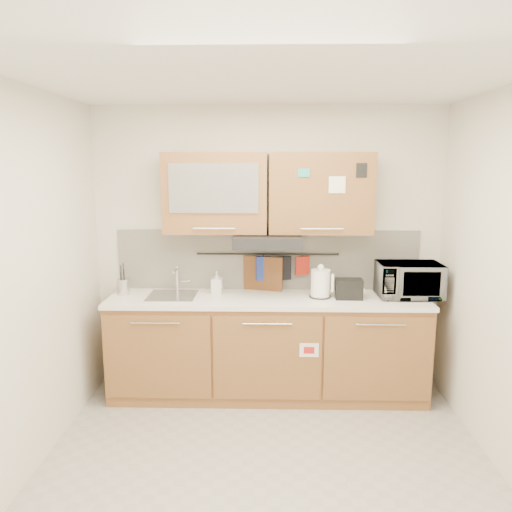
{
  "coord_description": "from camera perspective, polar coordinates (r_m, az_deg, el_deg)",
  "views": [
    {
      "loc": [
        -0.0,
        -3.08,
        2.1
      ],
      "look_at": [
        -0.1,
        1.05,
        1.32
      ],
      "focal_mm": 35.0,
      "sensor_mm": 36.0,
      "label": 1
    }
  ],
  "objects": [
    {
      "name": "utensil_rail",
      "position": [
        4.61,
        1.34,
        0.22
      ],
      "size": [
        1.3,
        0.02,
        0.02
      ],
      "primitive_type": "cylinder",
      "rotation": [
        0.0,
        1.57,
        0.0
      ],
      "color": "black",
      "rests_on": "backsplash"
    },
    {
      "name": "sink",
      "position": [
        4.53,
        -9.52,
        -4.48
      ],
      "size": [
        0.42,
        0.4,
        0.26
      ],
      "color": "silver",
      "rests_on": "countertop"
    },
    {
      "name": "wall_left",
      "position": [
        3.56,
        -25.4,
        -3.29
      ],
      "size": [
        0.0,
        3.0,
        3.0
      ],
      "primitive_type": "plane",
      "rotation": [
        1.57,
        0.0,
        1.57
      ],
      "color": "silver",
      "rests_on": "ground"
    },
    {
      "name": "countertop",
      "position": [
        4.44,
        1.32,
        -4.97
      ],
      "size": [
        2.82,
        0.62,
        0.04
      ],
      "primitive_type": "cube",
      "color": "white",
      "rests_on": "base_cabinet"
    },
    {
      "name": "cutting_board",
      "position": [
        4.65,
        0.8,
        -2.82
      ],
      "size": [
        0.36,
        0.12,
        0.46
      ],
      "primitive_type": "cube",
      "rotation": [
        0.0,
        0.0,
        -0.26
      ],
      "color": "brown",
      "rests_on": "utensil_rail"
    },
    {
      "name": "dark_pouch",
      "position": [
        4.62,
        3.17,
        -1.4
      ],
      "size": [
        0.14,
        0.09,
        0.22
      ],
      "primitive_type": "cube",
      "rotation": [
        0.0,
        0.0,
        0.37
      ],
      "color": "black",
      "rests_on": "utensil_rail"
    },
    {
      "name": "kettle",
      "position": [
        4.44,
        7.39,
        -3.2
      ],
      "size": [
        0.22,
        0.2,
        0.3
      ],
      "rotation": [
        0.0,
        0.0,
        -0.24
      ],
      "color": "white",
      "rests_on": "countertop"
    },
    {
      "name": "base_cabinet",
      "position": [
        4.6,
        1.29,
        -10.91
      ],
      "size": [
        2.8,
        0.64,
        0.88
      ],
      "color": "olive",
      "rests_on": "floor"
    },
    {
      "name": "oven_mitt",
      "position": [
        4.62,
        0.86,
        -1.42
      ],
      "size": [
        0.14,
        0.06,
        0.22
      ],
      "primitive_type": "cube",
      "rotation": [
        0.0,
        0.0,
        0.24
      ],
      "color": "#203495",
      "rests_on": "utensil_rail"
    },
    {
      "name": "utensil_crock",
      "position": [
        4.66,
        -14.9,
        -3.37
      ],
      "size": [
        0.12,
        0.12,
        0.29
      ],
      "rotation": [
        0.0,
        0.0,
        -0.06
      ],
      "color": "silver",
      "rests_on": "countertop"
    },
    {
      "name": "microwave",
      "position": [
        4.61,
        17.07,
        -2.65
      ],
      "size": [
        0.55,
        0.38,
        0.3
      ],
      "primitive_type": "imported",
      "rotation": [
        0.0,
        0.0,
        0.01
      ],
      "color": "#999999",
      "rests_on": "countertop"
    },
    {
      "name": "upper_cabinets",
      "position": [
        4.41,
        1.31,
        7.22
      ],
      "size": [
        1.82,
        0.37,
        0.7
      ],
      "color": "olive",
      "rests_on": "wall_back"
    },
    {
      "name": "soap_bottle",
      "position": [
        4.53,
        -4.49,
        -3.05
      ],
      "size": [
        0.1,
        0.1,
        0.21
      ],
      "primitive_type": "imported",
      "rotation": [
        0.0,
        0.0,
        -0.08
      ],
      "color": "#999999",
      "rests_on": "countertop"
    },
    {
      "name": "pot_holder",
      "position": [
        4.63,
        5.32,
        -1.12
      ],
      "size": [
        0.14,
        0.08,
        0.17
      ],
      "primitive_type": "cube",
      "rotation": [
        0.0,
        0.0,
        0.42
      ],
      "color": "red",
      "rests_on": "utensil_rail"
    },
    {
      "name": "floor",
      "position": [
        3.73,
        1.24,
        -23.54
      ],
      "size": [
        3.2,
        3.2,
        0.0
      ],
      "primitive_type": "plane",
      "color": "#9E9993",
      "rests_on": "ground"
    },
    {
      "name": "range_hood",
      "position": [
        4.39,
        1.35,
        1.8
      ],
      "size": [
        0.6,
        0.46,
        0.1
      ],
      "primitive_type": "cube",
      "color": "black",
      "rests_on": "upper_cabinets"
    },
    {
      "name": "ceiling",
      "position": [
        3.12,
        1.45,
        19.95
      ],
      "size": [
        3.2,
        3.2,
        0.0
      ],
      "primitive_type": "plane",
      "rotation": [
        3.14,
        0.0,
        0.0
      ],
      "color": "white",
      "rests_on": "wall_back"
    },
    {
      "name": "wall_back",
      "position": [
        4.65,
        1.34,
        0.81
      ],
      "size": [
        3.2,
        0.0,
        3.2
      ],
      "primitive_type": "plane",
      "rotation": [
        1.57,
        0.0,
        0.0
      ],
      "color": "silver",
      "rests_on": "ground"
    },
    {
      "name": "toaster",
      "position": [
        4.43,
        10.57,
        -3.69
      ],
      "size": [
        0.24,
        0.15,
        0.18
      ],
      "rotation": [
        0.0,
        0.0,
        -0.03
      ],
      "color": "black",
      "rests_on": "countertop"
    },
    {
      "name": "backsplash",
      "position": [
        4.66,
        1.34,
        -0.42
      ],
      "size": [
        2.8,
        0.02,
        0.56
      ],
      "primitive_type": "cube",
      "color": "silver",
      "rests_on": "countertop"
    }
  ]
}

